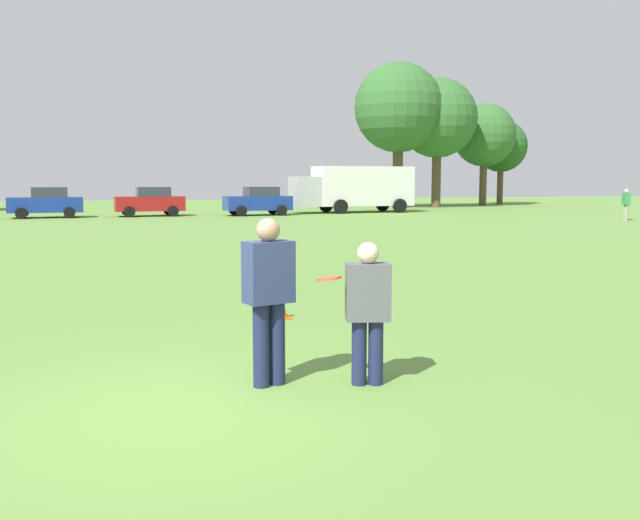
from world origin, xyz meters
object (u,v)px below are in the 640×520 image
object	(u,v)px
box_truck	(354,187)
bystander_far_jogger	(626,203)
frisbee	(329,278)
parked_car_far_right	(258,201)
player_thrower	(269,292)
parked_car_mid_right	(47,202)
player_defender	(368,306)
traffic_cone	(280,304)
parked_car_near_right	(150,201)

from	to	relation	value
box_truck	bystander_far_jogger	world-z (taller)	box_truck
frisbee	bystander_far_jogger	distance (m)	35.14
bystander_far_jogger	parked_car_far_right	bearing A→B (deg)	147.11
box_truck	bystander_far_jogger	size ratio (longest dim) A/B	4.93
player_thrower	parked_car_mid_right	size ratio (longest dim) A/B	0.42
box_truck	parked_car_mid_right	bearing A→B (deg)	-178.05
frisbee	player_defender	bearing A→B (deg)	-6.55
frisbee	traffic_cone	bearing A→B (deg)	83.59
parked_car_far_right	box_truck	xyz separation A→B (m)	(7.19, 1.69, 0.83)
parked_car_mid_right	parked_car_far_right	size ratio (longest dim) A/B	1.00
parked_car_mid_right	parked_car_far_right	world-z (taller)	same
parked_car_far_right	bystander_far_jogger	bearing A→B (deg)	-32.89
parked_car_mid_right	traffic_cone	bearing A→B (deg)	-80.19
traffic_cone	box_truck	world-z (taller)	box_truck
parked_car_mid_right	player_defender	bearing A→B (deg)	-81.14
parked_car_near_right	bystander_far_jogger	bearing A→B (deg)	-27.28
parked_car_near_right	bystander_far_jogger	size ratio (longest dim) A/B	2.45
frisbee	box_truck	bearing A→B (deg)	68.86
parked_car_near_right	parked_car_mid_right	bearing A→B (deg)	-179.76
frisbee	parked_car_far_right	bearing A→B (deg)	78.45
frisbee	parked_car_near_right	size ratio (longest dim) A/B	0.06
parked_car_far_right	box_truck	size ratio (longest dim) A/B	0.50
player_defender	parked_car_far_right	bearing A→B (deg)	79.12
parked_car_mid_right	box_truck	distance (m)	19.89
box_truck	bystander_far_jogger	bearing A→B (deg)	-50.69
player_thrower	parked_car_near_right	world-z (taller)	parked_car_near_right
player_thrower	traffic_cone	bearing A→B (deg)	73.69
traffic_cone	player_defender	bearing A→B (deg)	-89.81
box_truck	parked_car_near_right	bearing A→B (deg)	-177.31
parked_car_mid_right	parked_car_near_right	world-z (taller)	same
player_thrower	parked_car_mid_right	xyz separation A→B (m)	(-4.74, 36.66, -0.09)
player_thrower	player_defender	distance (m)	1.07
player_defender	frisbee	size ratio (longest dim) A/B	5.67
traffic_cone	parked_car_near_right	world-z (taller)	parked_car_near_right
player_defender	box_truck	size ratio (longest dim) A/B	0.18
frisbee	bystander_far_jogger	xyz separation A→B (m)	(25.57, 24.09, -0.19)
parked_car_mid_right	box_truck	world-z (taller)	box_truck
player_thrower	box_truck	distance (m)	40.29
parked_car_near_right	bystander_far_jogger	xyz separation A→B (m)	(24.89, -12.84, 0.06)
parked_car_near_right	box_truck	xyz separation A→B (m)	(13.84, 0.65, 0.83)
parked_car_near_right	bystander_far_jogger	world-z (taller)	parked_car_near_right
traffic_cone	parked_car_near_right	size ratio (longest dim) A/B	0.11
parked_car_near_right	parked_car_far_right	bearing A→B (deg)	-8.89
player_defender	parked_car_far_right	distance (m)	36.60
player_thrower	parked_car_far_right	bearing A→B (deg)	77.46
frisbee	player_thrower	bearing A→B (deg)	157.43
parked_car_near_right	box_truck	bearing A→B (deg)	2.69
bystander_far_jogger	parked_car_mid_right	bearing A→B (deg)	157.49
parked_car_far_right	traffic_cone	bearing A→B (deg)	-102.13
player_defender	player_thrower	bearing A→B (deg)	163.84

